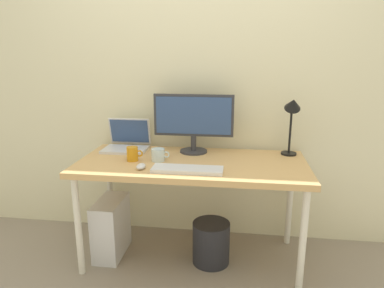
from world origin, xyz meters
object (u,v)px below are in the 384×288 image
Objects in this scene: glass_cup at (158,155)px; desk at (192,169)px; mouse at (141,166)px; computer_tower at (111,227)px; monitor at (194,119)px; keyboard at (188,170)px; desk_lamp at (292,113)px; laptop at (127,142)px; coffee_mug at (133,154)px; wastebasket at (211,243)px.

desk is at bearing 6.69° from glass_cup.
mouse reaches higher than computer_tower.
monitor is 0.49m from keyboard.
mouse is at bearing -156.18° from desk_lamp.
laptop is 2.87× the size of coffee_mug.
monitor is 0.38m from glass_cup.
mouse is 0.81× the size of coffee_mug.
computer_tower is (-1.26, -0.26, -0.83)m from desk_lamp.
computer_tower is (-0.19, 0.01, -0.57)m from coffee_mug.
desk is 4.81× the size of laptop.
laptop reaches higher than keyboard.
coffee_mug is at bearing -173.52° from desk.
mouse is 0.63m from computer_tower.
monitor is 1.32× the size of desk_lamp.
monitor is at bearing 24.03° from computer_tower.
mouse is (-0.28, -0.43, -0.23)m from monitor.
desk_lamp is 0.99× the size of keyboard.
desk is 0.42m from coffee_mug.
wastebasket is (0.44, 0.16, -0.60)m from mouse.
desk_lamp is (1.20, -0.02, 0.25)m from laptop.
monitor is at bearing 34.91° from coffee_mug.
monitor is at bearing 92.80° from keyboard.
desk is at bearing -85.15° from monitor.
keyboard is 3.53× the size of glass_cup.
keyboard is 0.44m from coffee_mug.
coffee_mug is 0.83m from wastebasket.
laptop is 1.23m from desk_lamp.
wastebasket is at bearing -0.02° from coffee_mug.
laptop is at bearing 77.58° from computer_tower.
glass_cup is 0.67m from computer_tower.
keyboard is 0.63m from wastebasket.
keyboard is at bearing -39.12° from glass_cup.
mouse is 0.76m from wastebasket.
glass_cup is 0.72m from wastebasket.
glass_cup is (0.30, -0.26, -0.01)m from laptop.
coffee_mug is at bearing -166.01° from desk_lamp.
keyboard is (0.00, -0.21, 0.07)m from desk.
desk_lamp reaches higher than computer_tower.
glass_cup is at bearing -173.31° from desk.
wastebasket is at bearing -22.92° from laptop.
computer_tower is at bearing -155.97° from monitor.
computer_tower is (-0.06, -0.27, -0.58)m from laptop.
computer_tower is (-0.36, -0.01, -0.56)m from glass_cup.
coffee_mug reaches higher than computer_tower.
monitor is at bearing -1.98° from laptop.
coffee_mug reaches higher than glass_cup.
mouse reaches higher than wastebasket.
mouse is (0.23, -0.44, -0.04)m from laptop.
glass_cup is (-0.23, 0.19, 0.03)m from keyboard.
wastebasket is (0.16, -0.27, -0.83)m from monitor.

